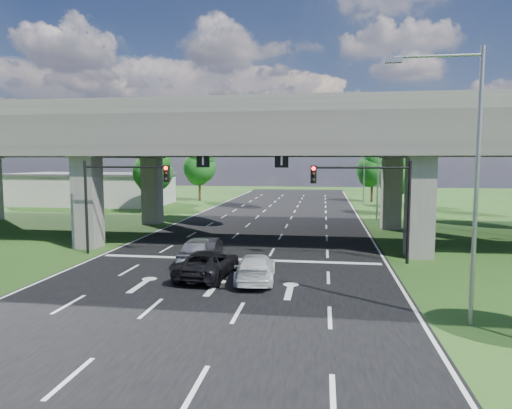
% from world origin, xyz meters
% --- Properties ---
extents(ground, '(160.00, 160.00, 0.00)m').
position_xyz_m(ground, '(0.00, 0.00, 0.00)').
color(ground, '#214014').
rests_on(ground, ground).
extents(road, '(18.00, 120.00, 0.03)m').
position_xyz_m(road, '(0.00, 10.00, 0.01)').
color(road, black).
rests_on(road, ground).
extents(overpass, '(80.00, 15.00, 10.00)m').
position_xyz_m(overpass, '(0.00, 12.00, 7.92)').
color(overpass, '#3C3937').
rests_on(overpass, ground).
extents(warehouse, '(20.00, 10.00, 4.00)m').
position_xyz_m(warehouse, '(-26.00, 35.00, 2.00)').
color(warehouse, '#9E9E99').
rests_on(warehouse, ground).
extents(signal_right, '(5.76, 0.54, 6.00)m').
position_xyz_m(signal_right, '(7.82, 3.94, 4.19)').
color(signal_right, black).
rests_on(signal_right, ground).
extents(signal_left, '(5.76, 0.54, 6.00)m').
position_xyz_m(signal_left, '(-7.82, 3.94, 4.19)').
color(signal_left, black).
rests_on(signal_left, ground).
extents(streetlight_near, '(3.38, 0.25, 10.00)m').
position_xyz_m(streetlight_near, '(10.10, -6.00, 5.85)').
color(streetlight_near, gray).
rests_on(streetlight_near, ground).
extents(streetlight_far, '(3.38, 0.25, 10.00)m').
position_xyz_m(streetlight_far, '(10.10, 24.00, 5.85)').
color(streetlight_far, gray).
rests_on(streetlight_far, ground).
extents(streetlight_beyond, '(3.38, 0.25, 10.00)m').
position_xyz_m(streetlight_beyond, '(10.10, 40.00, 5.85)').
color(streetlight_beyond, gray).
rests_on(streetlight_beyond, ground).
extents(tree_left_near, '(4.50, 4.50, 7.80)m').
position_xyz_m(tree_left_near, '(-13.95, 26.00, 4.82)').
color(tree_left_near, black).
rests_on(tree_left_near, ground).
extents(tree_left_mid, '(3.91, 3.90, 6.76)m').
position_xyz_m(tree_left_mid, '(-16.95, 34.00, 4.17)').
color(tree_left_mid, black).
rests_on(tree_left_mid, ground).
extents(tree_left_far, '(4.80, 4.80, 8.32)m').
position_xyz_m(tree_left_far, '(-12.95, 42.00, 5.14)').
color(tree_left_far, black).
rests_on(tree_left_far, ground).
extents(tree_right_near, '(4.20, 4.20, 7.28)m').
position_xyz_m(tree_right_near, '(13.05, 28.00, 4.50)').
color(tree_right_near, black).
rests_on(tree_right_near, ground).
extents(tree_right_mid, '(3.91, 3.90, 6.76)m').
position_xyz_m(tree_right_mid, '(16.05, 36.00, 4.17)').
color(tree_right_mid, black).
rests_on(tree_right_mid, ground).
extents(tree_right_far, '(4.50, 4.50, 7.80)m').
position_xyz_m(tree_right_far, '(12.05, 44.00, 4.82)').
color(tree_right_far, black).
rests_on(tree_right_far, ground).
extents(car_silver, '(1.95, 4.61, 1.55)m').
position_xyz_m(car_silver, '(-2.04, 2.24, 0.81)').
color(car_silver, '#B8BAC1').
rests_on(car_silver, road).
extents(car_dark, '(1.85, 4.33, 1.39)m').
position_xyz_m(car_dark, '(-1.80, 3.00, 0.72)').
color(car_dark, black).
rests_on(car_dark, road).
extents(car_white, '(2.23, 4.74, 1.34)m').
position_xyz_m(car_white, '(1.80, -1.23, 0.70)').
color(car_white, silver).
rests_on(car_white, road).
extents(car_trailing, '(2.67, 5.18, 1.40)m').
position_xyz_m(car_trailing, '(-0.74, -0.80, 0.73)').
color(car_trailing, black).
rests_on(car_trailing, road).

